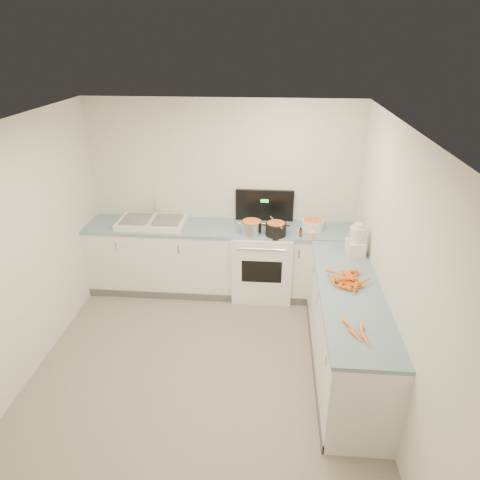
# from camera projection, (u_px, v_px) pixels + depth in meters

# --- Properties ---
(floor) EXTENTS (3.50, 4.00, 0.00)m
(floor) POSITION_uv_depth(u_px,v_px,m) (202.00, 377.00, 4.38)
(floor) COLOR gray
(floor) RESTS_ON ground
(ceiling) EXTENTS (3.50, 4.00, 0.00)m
(ceiling) POSITION_uv_depth(u_px,v_px,m) (189.00, 130.00, 3.30)
(ceiling) COLOR silver
(ceiling) RESTS_ON ground
(wall_back) EXTENTS (3.50, 0.00, 2.50)m
(wall_back) POSITION_uv_depth(u_px,v_px,m) (223.00, 196.00, 5.63)
(wall_back) COLOR silver
(wall_back) RESTS_ON ground
(wall_front) EXTENTS (3.50, 0.00, 2.50)m
(wall_front) POSITION_uv_depth(u_px,v_px,m) (123.00, 479.00, 2.04)
(wall_front) COLOR silver
(wall_front) RESTS_ON ground
(wall_left) EXTENTS (0.00, 4.00, 2.50)m
(wall_left) POSITION_uv_depth(u_px,v_px,m) (10.00, 263.00, 3.97)
(wall_left) COLOR silver
(wall_left) RESTS_ON ground
(wall_right) EXTENTS (0.00, 4.00, 2.50)m
(wall_right) POSITION_uv_depth(u_px,v_px,m) (396.00, 280.00, 3.70)
(wall_right) COLOR silver
(wall_right) RESTS_ON ground
(counter_back) EXTENTS (3.50, 0.62, 0.94)m
(counter_back) POSITION_uv_depth(u_px,v_px,m) (221.00, 259.00, 5.70)
(counter_back) COLOR white
(counter_back) RESTS_ON ground
(counter_right) EXTENTS (0.62, 2.20, 0.94)m
(counter_right) POSITION_uv_depth(u_px,v_px,m) (346.00, 329.00, 4.33)
(counter_right) COLOR white
(counter_right) RESTS_ON ground
(stove) EXTENTS (0.76, 0.65, 1.36)m
(stove) POSITION_uv_depth(u_px,v_px,m) (263.00, 261.00, 5.64)
(stove) COLOR white
(stove) RESTS_ON ground
(sink) EXTENTS (0.86, 0.52, 0.31)m
(sink) POSITION_uv_depth(u_px,v_px,m) (152.00, 222.00, 5.55)
(sink) COLOR white
(sink) RESTS_ON counter_back
(steel_pot) EXTENTS (0.27, 0.27, 0.19)m
(steel_pot) POSITION_uv_depth(u_px,v_px,m) (251.00, 228.00, 5.28)
(steel_pot) COLOR silver
(steel_pot) RESTS_ON stove
(black_pot) EXTENTS (0.26, 0.26, 0.18)m
(black_pot) POSITION_uv_depth(u_px,v_px,m) (276.00, 230.00, 5.24)
(black_pot) COLOR black
(black_pot) RESTS_ON stove
(wooden_spoon) EXTENTS (0.16, 0.36, 0.02)m
(wooden_spoon) POSITION_uv_depth(u_px,v_px,m) (276.00, 222.00, 5.20)
(wooden_spoon) COLOR #AD7A47
(wooden_spoon) RESTS_ON black_pot
(mixing_bowl) EXTENTS (0.28, 0.28, 0.13)m
(mixing_bowl) POSITION_uv_depth(u_px,v_px,m) (312.00, 225.00, 5.41)
(mixing_bowl) COLOR white
(mixing_bowl) RESTS_ON counter_back
(extract_bottle) EXTENTS (0.04, 0.04, 0.09)m
(extract_bottle) POSITION_uv_depth(u_px,v_px,m) (301.00, 233.00, 5.21)
(extract_bottle) COLOR #593319
(extract_bottle) RESTS_ON counter_back
(spice_jar) EXTENTS (0.04, 0.04, 0.08)m
(spice_jar) POSITION_uv_depth(u_px,v_px,m) (312.00, 236.00, 5.16)
(spice_jar) COLOR #E5B266
(spice_jar) RESTS_ON counter_back
(food_processor) EXTENTS (0.20, 0.24, 0.37)m
(food_processor) POSITION_uv_depth(u_px,v_px,m) (356.00, 241.00, 4.74)
(food_processor) COLOR white
(food_processor) RESTS_ON counter_right
(carrot_pile) EXTENTS (0.46, 0.46, 0.09)m
(carrot_pile) POSITION_uv_depth(u_px,v_px,m) (348.00, 280.00, 4.23)
(carrot_pile) COLOR orange
(carrot_pile) RESTS_ON counter_right
(peeled_carrots) EXTENTS (0.19, 0.37, 0.04)m
(peeled_carrots) POSITION_uv_depth(u_px,v_px,m) (358.00, 333.00, 3.51)
(peeled_carrots) COLOR orange
(peeled_carrots) RESTS_ON counter_right
(peelings) EXTENTS (0.24, 0.28, 0.01)m
(peelings) POSITION_uv_depth(u_px,v_px,m) (135.00, 219.00, 5.53)
(peelings) COLOR tan
(peelings) RESTS_ON sink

